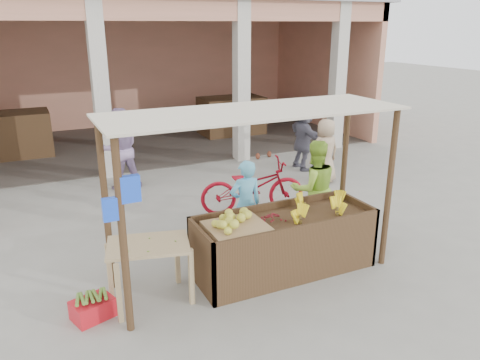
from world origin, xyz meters
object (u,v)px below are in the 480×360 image
red_crate (93,309)px  vendor_blue (246,202)px  side_table (149,254)px  motorcycle (253,186)px  fruit_stall (284,245)px  vendor_green (314,186)px

red_crate → vendor_blue: (2.55, 0.96, 0.65)m
side_table → motorcycle: bearing=53.5°
fruit_stall → vendor_green: 1.45m
side_table → motorcycle: motorcycle is taller
fruit_stall → red_crate: fruit_stall is taller
red_crate → vendor_green: size_ratio=0.27×
fruit_stall → side_table: (-1.96, 0.04, 0.28)m
fruit_stall → side_table: size_ratio=2.27×
side_table → vendor_blue: vendor_blue is taller
motorcycle → vendor_green: bearing=-145.3°
red_crate → motorcycle: size_ratio=0.23×
fruit_stall → red_crate: (-2.71, -0.02, -0.28)m
vendor_blue → vendor_green: bearing=179.6°
vendor_blue → vendor_green: 1.24m
vendor_blue → vendor_green: vendor_green is taller
fruit_stall → vendor_blue: size_ratio=1.68×
motorcycle → vendor_blue: bearing=163.0°
side_table → red_crate: size_ratio=2.40×
fruit_stall → vendor_green: size_ratio=1.49×
side_table → motorcycle: (2.54, 2.13, -0.14)m
red_crate → motorcycle: 3.98m
red_crate → vendor_blue: vendor_blue is taller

